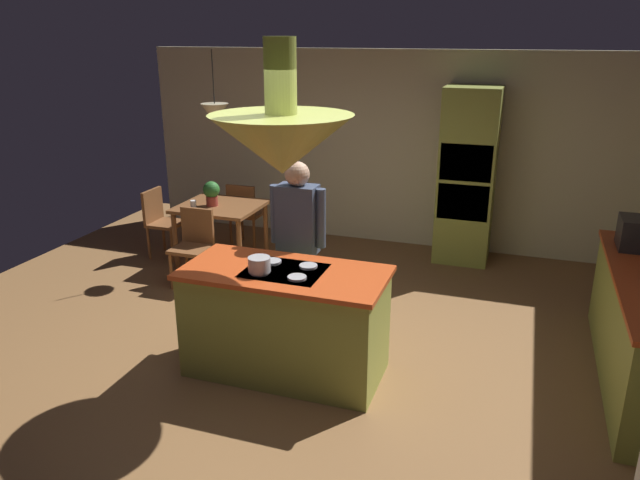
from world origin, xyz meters
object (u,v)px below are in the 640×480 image
object	(u,v)px
dining_table	(221,213)
chair_at_corner	(160,218)
person_at_island	(298,238)
cup_on_table	(193,204)
chair_facing_island	(194,242)
potted_plant_on_table	(211,192)
oven_tower	(467,176)
kitchen_island	(285,321)
cooking_pot_on_cooktop	(259,264)
chair_by_back_wall	(245,211)

from	to	relation	value
dining_table	chair_at_corner	xyz separation A→B (m)	(-0.87, -0.00, -0.15)
person_at_island	cup_on_table	xyz separation A→B (m)	(-1.80, 1.20, -0.16)
chair_facing_island	potted_plant_on_table	bearing A→B (deg)	96.99
oven_tower	potted_plant_on_table	distance (m)	3.12
dining_table	potted_plant_on_table	world-z (taller)	potted_plant_on_table
dining_table	cup_on_table	distance (m)	0.36
person_at_island	chair_at_corner	world-z (taller)	person_at_island
kitchen_island	chair_at_corner	bearing A→B (deg)	140.70
chair_facing_island	cooking_pot_on_cooktop	bearing A→B (deg)	-45.58
cup_on_table	kitchen_island	bearing A→B (deg)	-44.13
potted_plant_on_table	dining_table	bearing A→B (deg)	40.22
person_at_island	chair_facing_island	world-z (taller)	person_at_island
chair_facing_island	chair_by_back_wall	size ratio (longest dim) A/B	1.00
chair_at_corner	cup_on_table	world-z (taller)	chair_at_corner
oven_tower	cooking_pot_on_cooktop	size ratio (longest dim) A/B	11.94
dining_table	chair_at_corner	bearing A→B (deg)	-180.00
cooking_pot_on_cooktop	potted_plant_on_table	bearing A→B (deg)	126.65
chair_facing_island	cooking_pot_on_cooktop	size ratio (longest dim) A/B	4.83
kitchen_island	oven_tower	world-z (taller)	oven_tower
person_at_island	cooking_pot_on_cooktop	size ratio (longest dim) A/B	9.31
chair_facing_island	chair_by_back_wall	world-z (taller)	same
chair_by_back_wall	chair_at_corner	distance (m)	1.09
cooking_pot_on_cooktop	person_at_island	bearing A→B (deg)	88.55
chair_by_back_wall	cup_on_table	world-z (taller)	chair_by_back_wall
potted_plant_on_table	cup_on_table	size ratio (longest dim) A/B	3.33
dining_table	chair_by_back_wall	distance (m)	0.68
cup_on_table	potted_plant_on_table	bearing A→B (deg)	43.38
kitchen_island	chair_facing_island	world-z (taller)	kitchen_island
potted_plant_on_table	chair_facing_island	bearing A→B (deg)	-83.01
chair_by_back_wall	chair_at_corner	size ratio (longest dim) A/B	1.00
chair_at_corner	potted_plant_on_table	xyz separation A→B (m)	(0.79, -0.06, 0.42)
chair_at_corner	oven_tower	bearing A→B (deg)	-72.68
kitchen_island	person_at_island	distance (m)	0.85
cooking_pot_on_cooktop	oven_tower	bearing A→B (deg)	69.52
chair_by_back_wall	chair_at_corner	bearing A→B (deg)	37.28
chair_by_back_wall	chair_at_corner	xyz separation A→B (m)	(-0.87, -0.66, 0.00)
potted_plant_on_table	cooking_pot_on_cooktop	bearing A→B (deg)	-53.35
kitchen_island	potted_plant_on_table	size ratio (longest dim) A/B	5.59
oven_tower	person_at_island	world-z (taller)	oven_tower
person_at_island	potted_plant_on_table	bearing A→B (deg)	140.22
potted_plant_on_table	cooking_pot_on_cooktop	xyz separation A→B (m)	(1.61, -2.17, 0.08)
dining_table	cooking_pot_on_cooktop	size ratio (longest dim) A/B	5.41
potted_plant_on_table	cup_on_table	bearing A→B (deg)	-136.62
oven_tower	dining_table	size ratio (longest dim) A/B	2.21
chair_facing_island	cup_on_table	distance (m)	0.58
oven_tower	potted_plant_on_table	world-z (taller)	oven_tower
kitchen_island	chair_by_back_wall	bearing A→B (deg)	121.64
oven_tower	person_at_island	xyz separation A→B (m)	(-1.24, -2.57, -0.11)
person_at_island	chair_at_corner	distance (m)	2.85
kitchen_island	cooking_pot_on_cooktop	distance (m)	0.58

